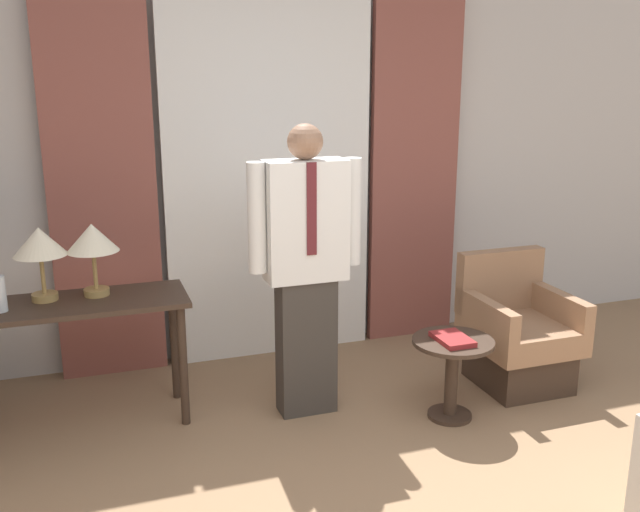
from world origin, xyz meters
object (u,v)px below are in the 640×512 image
table_lamp_left (40,245)px  side_table (452,365)px  desk (74,322)px  armchair (517,337)px  book (452,339)px  person (306,262)px  table_lamp_right (92,241)px

table_lamp_left → side_table: bearing=-17.5°
desk → side_table: bearing=-16.6°
armchair → book: 0.76m
table_lamp_left → book: size_ratio=1.63×
desk → armchair: armchair is taller
table_lamp_left → side_table: size_ratio=0.85×
person → side_table: person is taller
armchair → book: (-0.66, -0.31, 0.19)m
person → table_lamp_left: bearing=167.1°
armchair → book: armchair is taller
desk → armchair: (2.73, -0.33, -0.32)m
table_lamp_right → armchair: size_ratio=0.49×
desk → person: 1.36m
person → armchair: size_ratio=2.04×
book → desk: bearing=162.7°
table_lamp_left → side_table: table_lamp_left is taller
person → book: person is taller
table_lamp_right → book: 2.13m
desk → table_lamp_right: 0.47m
desk → table_lamp_right: (0.14, 0.08, 0.44)m
desk → side_table: desk is taller
table_lamp_left → table_lamp_right: (0.28, 0.00, 0.00)m
desk → person: person is taller
table_lamp_right → side_table: (1.94, -0.70, -0.74)m
table_lamp_left → armchair: bearing=-8.1°
table_lamp_left → book: table_lamp_left is taller
person → table_lamp_right: bearing=164.2°
book → table_lamp_left: bearing=161.9°
table_lamp_right → person: size_ratio=0.24×
side_table → table_lamp_right: bearing=160.2°
desk → book: desk is taller
table_lamp_left → side_table: (2.22, -0.70, -0.74)m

